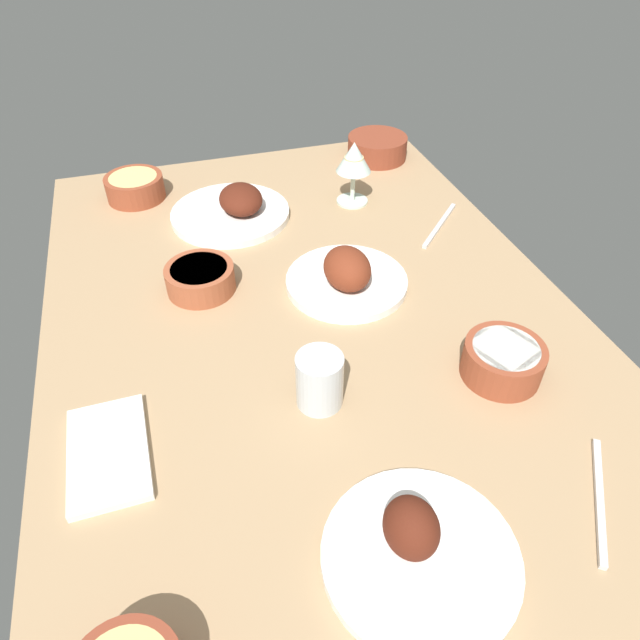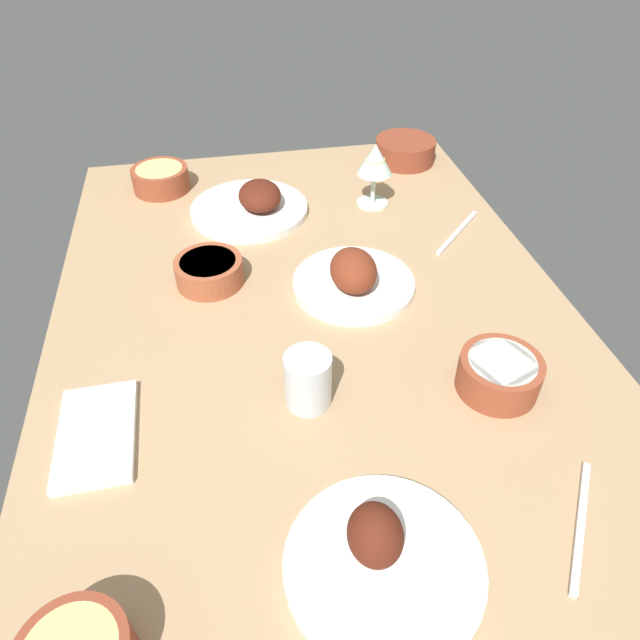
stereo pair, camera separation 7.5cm
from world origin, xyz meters
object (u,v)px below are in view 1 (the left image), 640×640
object	(u,v)px
folded_napkin	(108,453)
bowl_cream	(503,360)
fork_loose	(440,225)
water_tumbler	(320,380)
plate_near_viewer	(347,276)
plate_center_main	(234,209)
bowl_soup	(377,146)
bowl_sauce	(200,277)
plate_far_side	(418,549)
wine_glass	(354,160)
bowl_potatoes	(135,186)
spoon_loose	(599,499)

from	to	relation	value
folded_napkin	bowl_cream	bearing A→B (deg)	-91.85
fork_loose	water_tumbler	bearing A→B (deg)	0.17
water_tumbler	fork_loose	world-z (taller)	water_tumbler
plate_near_viewer	plate_center_main	distance (cm)	34.17
plate_near_viewer	water_tumbler	xyz separation A→B (cm)	(-24.64, 12.65, 1.76)
bowl_soup	water_tumbler	bearing A→B (deg)	152.93
bowl_soup	fork_loose	world-z (taller)	bowl_soup
bowl_sauce	folded_napkin	bearing A→B (deg)	152.53
plate_center_main	plate_far_side	distance (cm)	81.62
bowl_sauce	plate_near_viewer	bearing A→B (deg)	-105.98
bowl_sauce	wine_glass	size ratio (longest dim) A/B	0.88
bowl_soup	plate_near_viewer	bearing A→B (deg)	152.98
bowl_sauce	bowl_potatoes	bearing A→B (deg)	13.63
bowl_cream	water_tumbler	world-z (taller)	water_tumbler
plate_near_viewer	bowl_sauce	xyz separation A→B (cm)	(7.27, 25.37, 0.05)
plate_far_side	water_tumbler	world-z (taller)	water_tumbler
plate_far_side	fork_loose	bearing A→B (deg)	-28.09
bowl_potatoes	fork_loose	world-z (taller)	bowl_potatoes
plate_center_main	wine_glass	xyz separation A→B (cm)	(-1.20, -26.45, 7.91)
plate_center_main	wine_glass	world-z (taller)	wine_glass
bowl_cream	bowl_soup	world-z (taller)	same
plate_center_main	bowl_cream	distance (cm)	65.70
water_tumbler	folded_napkin	bearing A→B (deg)	91.95
bowl_sauce	folded_napkin	world-z (taller)	bowl_sauce
plate_center_main	spoon_loose	size ratio (longest dim) A/B	1.37
plate_far_side	bowl_potatoes	xyz separation A→B (cm)	(96.18, 25.71, 1.01)
folded_napkin	bowl_potatoes	bearing A→B (deg)	-6.29
wine_glass	fork_loose	size ratio (longest dim) A/B	0.74
plate_center_main	spoon_loose	bearing A→B (deg)	-159.20
water_tumbler	plate_near_viewer	bearing A→B (deg)	-27.18
bowl_cream	fork_loose	bearing A→B (deg)	-13.79
bowl_sauce	fork_loose	distance (cm)	51.53
plate_center_main	water_tumbler	distance (cm)	55.47
plate_far_side	spoon_loose	bearing A→B (deg)	-89.84
bowl_sauce	bowl_cream	bearing A→B (deg)	-130.46
plate_center_main	bowl_sauce	bearing A→B (deg)	156.01
bowl_potatoes	spoon_loose	size ratio (longest dim) A/B	0.69
plate_far_side	fork_loose	xyz separation A→B (cm)	(64.80, -34.59, -1.46)
water_tumbler	bowl_sauce	bearing A→B (deg)	21.73
spoon_loose	plate_center_main	bearing A→B (deg)	-124.42
plate_far_side	wine_glass	xyz separation A→B (cm)	(80.20, -20.46, 8.07)
plate_center_main	bowl_sauce	size ratio (longest dim) A/B	2.05
folded_napkin	fork_loose	bearing A→B (deg)	-59.71
bowl_sauce	bowl_soup	distance (cm)	65.45
plate_center_main	folded_napkin	world-z (taller)	plate_center_main
wine_glass	bowl_cream	bearing A→B (deg)	-176.08
bowl_soup	spoon_loose	size ratio (longest dim) A/B	0.80
bowl_potatoes	water_tumbler	xyz separation A→B (cm)	(-70.15, -21.99, 1.46)
bowl_potatoes	spoon_loose	xyz separation A→B (cm)	(-96.11, -50.60, -2.47)
plate_near_viewer	wine_glass	bearing A→B (deg)	-21.31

